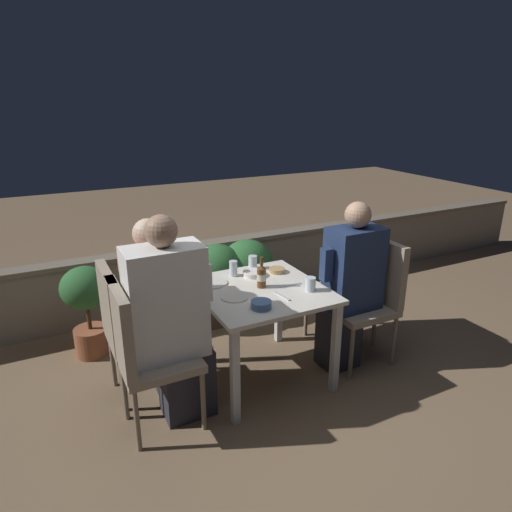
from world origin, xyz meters
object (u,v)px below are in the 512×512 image
Objects in this scene: chair_right_far at (353,276)px; beer_bottle at (262,276)px; chair_left_far at (127,324)px; chair_right_near at (371,290)px; chair_left_near at (140,346)px; person_coral_top at (159,308)px; person_white_polo at (172,322)px; person_navy_jumper at (349,286)px; potted_plant at (87,302)px.

chair_right_far reaches higher than beer_bottle.
chair_left_far is 1.00× the size of chair_right_near.
chair_left_near is 0.76× the size of person_coral_top.
chair_left_far is at bearing 90.87° from chair_left_near.
person_white_polo is 0.32m from person_coral_top.
person_navy_jumper reaches higher than chair_left_near.
person_white_polo is 1.41× the size of chair_right_near.
person_coral_top is 5.63× the size of beer_bottle.
chair_left_near is 4.30× the size of beer_bottle.
person_coral_top reaches higher than potted_plant.
person_coral_top is (-0.00, 0.31, -0.04)m from person_white_polo.
chair_right_far is at bearing -19.81° from potted_plant.
chair_right_far is 2.14m from potted_plant.
chair_left_far is at bearing 171.27° from beer_bottle.
person_navy_jumper reaches higher than chair_right_far.
chair_left_far is 1.00× the size of chair_right_far.
chair_right_far is at bearing 9.76° from chair_left_near.
chair_right_far is at bearing 78.52° from chair_right_near.
person_white_polo reaches higher than person_navy_jumper.
person_coral_top is 0.73m from beer_bottle.
chair_left_far is at bearing -179.96° from chair_right_far.
chair_right_near is 2.21m from potted_plant.
chair_right_far is (1.84, 0.32, 0.00)m from chair_left_near.
potted_plant is at bearing 141.39° from beer_bottle.
chair_right_far is 0.97m from beer_bottle.
beer_bottle reaches higher than potted_plant.
person_white_polo is 6.07× the size of beer_bottle.
person_navy_jumper reaches higher than chair_right_near.
person_coral_top is at bearing 168.70° from beer_bottle.
beer_bottle is 0.30× the size of potted_plant.
beer_bottle is (-0.93, -0.14, 0.22)m from chair_right_far.
potted_plant is at bearing 149.76° from person_navy_jumper.
chair_left_far is at bearing 170.79° from chair_right_near.
chair_left_near is 1.06m from potted_plant.
potted_plant is (-1.74, 1.02, -0.18)m from person_navy_jumper.
chair_left_far is 4.30× the size of beer_bottle.
potted_plant is at bearing 103.23° from chair_left_far.
person_white_polo is at bearing -69.73° from potted_plant.
person_white_polo is at bearing -169.02° from chair_right_far.
person_navy_jumper is (1.36, 0.03, -0.03)m from person_white_polo.
chair_left_far and chair_right_near have the same top height.
chair_left_near is 1.28× the size of potted_plant.
person_navy_jumper is at bearing -12.01° from person_coral_top.
chair_left_near is 0.95m from beer_bottle.
person_navy_jumper is at bearing 1.07° from person_white_polo.
person_navy_jumper reaches higher than potted_plant.
person_navy_jumper reaches higher than person_coral_top.
chair_right_far is 4.30× the size of beer_bottle.
beer_bottle is (0.91, 0.17, 0.22)m from chair_left_near.
chair_right_far is at bearing 47.08° from person_navy_jumper.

